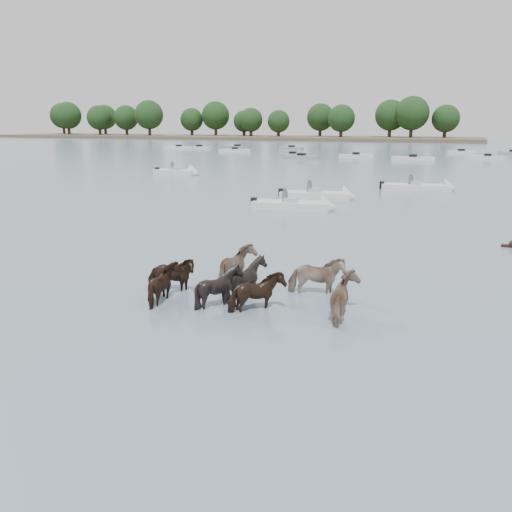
% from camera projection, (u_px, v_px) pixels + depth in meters
% --- Properties ---
extents(ground, '(400.00, 400.00, 0.00)m').
position_uv_depth(ground, '(222.00, 328.00, 13.63)').
color(ground, slate).
rests_on(ground, ground).
extents(shoreline, '(160.00, 30.00, 1.00)m').
position_uv_depth(shoreline, '(221.00, 137.00, 173.69)').
color(shoreline, '#4C4233').
rests_on(shoreline, ground).
extents(pony_herd, '(7.42, 4.31, 1.47)m').
position_uv_depth(pony_herd, '(248.00, 284.00, 15.80)').
color(pony_herd, black).
rests_on(pony_herd, ground).
extents(motorboat_a, '(5.47, 2.35, 1.92)m').
position_uv_depth(motorboat_a, '(326.00, 196.00, 36.62)').
color(motorboat_a, silver).
rests_on(motorboat_a, ground).
extents(motorboat_b, '(5.36, 2.26, 1.92)m').
position_uv_depth(motorboat_b, '(303.00, 206.00, 32.12)').
color(motorboat_b, silver).
rests_on(motorboat_b, ground).
extents(motorboat_c, '(5.88, 2.43, 1.92)m').
position_uv_depth(motorboat_c, '(426.00, 188.00, 41.15)').
color(motorboat_c, silver).
rests_on(motorboat_c, ground).
extents(motorboat_f, '(5.12, 1.76, 1.92)m').
position_uv_depth(motorboat_f, '(182.00, 172.00, 53.71)').
color(motorboat_f, silver).
rests_on(motorboat_f, ground).
extents(distant_flotilla, '(103.67, 28.71, 0.93)m').
position_uv_depth(distant_flotilla, '(425.00, 154.00, 84.16)').
color(distant_flotilla, silver).
rests_on(distant_flotilla, ground).
extents(treeline, '(147.70, 21.58, 12.49)m').
position_uv_depth(treeline, '(208.00, 117.00, 173.85)').
color(treeline, '#382619').
rests_on(treeline, ground).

